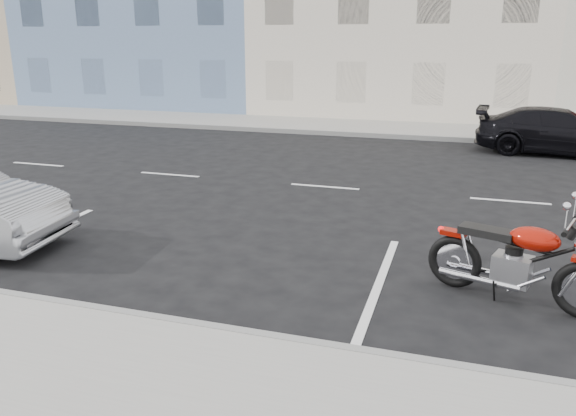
% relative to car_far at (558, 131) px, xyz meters
% --- Properties ---
extents(ground, '(120.00, 120.00, 0.00)m').
position_rel_car_far_xyz_m(ground, '(-3.58, -5.76, -0.67)').
color(ground, black).
rests_on(ground, ground).
extents(sidewalk_far, '(80.00, 3.40, 0.15)m').
position_rel_car_far_xyz_m(sidewalk_far, '(-8.58, 2.94, -0.60)').
color(sidewalk_far, gray).
rests_on(sidewalk_far, ground).
extents(curb_far, '(80.00, 0.12, 0.16)m').
position_rel_car_far_xyz_m(curb_far, '(-8.58, 1.24, -0.59)').
color(curb_far, gray).
rests_on(curb_far, ground).
extents(car_far, '(4.76, 2.24, 1.34)m').
position_rel_car_far_xyz_m(car_far, '(0.00, 0.00, 0.00)').
color(car_far, black).
rests_on(car_far, ground).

